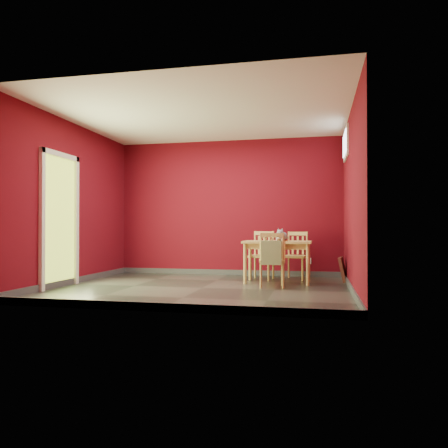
% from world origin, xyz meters
% --- Properties ---
extents(ground, '(4.50, 4.50, 0.00)m').
position_xyz_m(ground, '(0.00, 0.00, 0.00)').
color(ground, '#2D342D').
rests_on(ground, ground).
extents(room_shell, '(4.50, 4.50, 4.50)m').
position_xyz_m(room_shell, '(0.00, 0.00, 0.05)').
color(room_shell, '#5B0914').
rests_on(room_shell, ground).
extents(doorway, '(0.06, 1.01, 2.13)m').
position_xyz_m(doorway, '(-2.23, -0.40, 1.12)').
color(doorway, '#B7D838').
rests_on(doorway, ground).
extents(window, '(0.05, 0.90, 0.50)m').
position_xyz_m(window, '(2.23, 1.00, 2.35)').
color(window, white).
rests_on(window, room_shell).
extents(outlet_plate, '(0.08, 0.02, 0.12)m').
position_xyz_m(outlet_plate, '(1.60, 1.99, 0.30)').
color(outlet_plate, silver).
rests_on(outlet_plate, room_shell).
extents(dining_table, '(1.14, 0.67, 0.71)m').
position_xyz_m(dining_table, '(1.09, 0.87, 0.63)').
color(dining_table, '#D8B665').
rests_on(dining_table, ground).
extents(table_runner, '(0.32, 0.66, 0.33)m').
position_xyz_m(table_runner, '(1.09, 0.76, 0.66)').
color(table_runner, '#9E5428').
rests_on(table_runner, dining_table).
extents(chair_far_left, '(0.46, 0.46, 0.88)m').
position_xyz_m(chair_far_left, '(0.76, 1.39, 0.45)').
color(chair_far_left, '#D8B665').
rests_on(chair_far_left, ground).
extents(chair_far_right, '(0.48, 0.48, 0.87)m').
position_xyz_m(chair_far_right, '(1.37, 1.52, 0.44)').
color(chair_far_right, '#D8B665').
rests_on(chair_far_right, ground).
extents(chair_near, '(0.45, 0.45, 0.86)m').
position_xyz_m(chair_near, '(1.05, 0.29, 0.44)').
color(chair_near, '#D8B665').
rests_on(chair_near, ground).
extents(tote_bag, '(0.31, 0.19, 0.44)m').
position_xyz_m(tote_bag, '(1.07, 0.08, 0.56)').
color(tote_bag, '#95B272').
rests_on(tote_bag, chair_near).
extents(cat, '(0.35, 0.50, 0.22)m').
position_xyz_m(cat, '(1.15, 0.93, 0.83)').
color(cat, slate).
rests_on(cat, table_runner).
extents(picture_frame, '(0.19, 0.44, 0.43)m').
position_xyz_m(picture_frame, '(2.19, 1.29, 0.21)').
color(picture_frame, '#5A2E21').
rests_on(picture_frame, ground).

